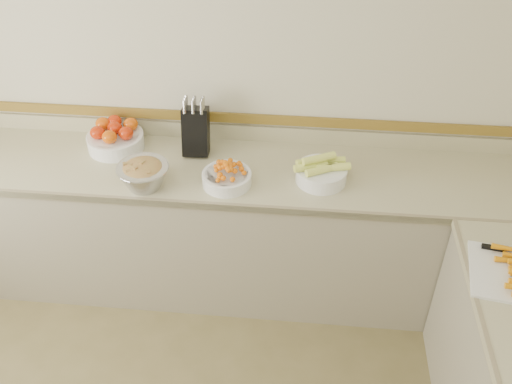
# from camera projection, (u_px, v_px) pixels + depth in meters

# --- Properties ---
(back_wall) EXTENTS (4.00, 0.00, 4.00)m
(back_wall) POSITION_uv_depth(u_px,v_px,m) (206.00, 77.00, 3.25)
(back_wall) COLOR beige
(back_wall) RESTS_ON ground_plane
(counter_back) EXTENTS (4.00, 0.65, 1.08)m
(counter_back) POSITION_uv_depth(u_px,v_px,m) (205.00, 226.00, 3.51)
(counter_back) COLOR #B8B186
(counter_back) RESTS_ON ground_plane
(knife_block) EXTENTS (0.16, 0.19, 0.36)m
(knife_block) POSITION_uv_depth(u_px,v_px,m) (196.00, 130.00, 3.28)
(knife_block) COLOR black
(knife_block) RESTS_ON counter_back
(tomato_bowl) EXTENTS (0.33, 0.33, 0.16)m
(tomato_bowl) POSITION_uv_depth(u_px,v_px,m) (115.00, 137.00, 3.36)
(tomato_bowl) COLOR white
(tomato_bowl) RESTS_ON counter_back
(cherry_tomato_bowl) EXTENTS (0.27, 0.27, 0.15)m
(cherry_tomato_bowl) POSITION_uv_depth(u_px,v_px,m) (227.00, 176.00, 3.08)
(cherry_tomato_bowl) COLOR white
(cherry_tomato_bowl) RESTS_ON counter_back
(corn_bowl) EXTENTS (0.31, 0.28, 0.17)m
(corn_bowl) POSITION_uv_depth(u_px,v_px,m) (321.00, 171.00, 3.10)
(corn_bowl) COLOR white
(corn_bowl) RESTS_ON counter_back
(rhubarb_bowl) EXTENTS (0.28, 0.28, 0.16)m
(rhubarb_bowl) POSITION_uv_depth(u_px,v_px,m) (143.00, 174.00, 3.05)
(rhubarb_bowl) COLOR #B2B2BA
(rhubarb_bowl) RESTS_ON counter_back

